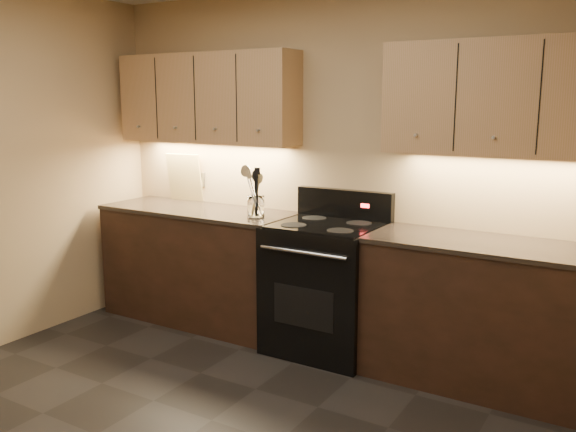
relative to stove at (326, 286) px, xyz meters
The scene contains 14 objects.
wall_back 0.88m from the stove, 104.10° to the left, with size 4.00×0.04×2.60m, color tan.
counter_left 1.18m from the stove, behind, with size 1.62×0.62×0.93m.
counter_right 1.10m from the stove, ahead, with size 1.46×0.62×0.93m.
stove is the anchor object (origin of this frame).
upper_cab_left 1.78m from the stove, behind, with size 1.60×0.30×0.70m, color #AA7C55.
upper_cab_right 1.73m from the stove, ahead, with size 1.44×0.30×0.70m, color #AA7C55.
outlet_plate 1.55m from the stove, 167.24° to the left, with size 0.09×0.01×0.12m, color #B2B5BA.
utensil_crock 0.78m from the stove, behind, with size 0.15×0.15×0.16m.
cutting_board 1.68m from the stove, 169.82° to the left, with size 0.32×0.02×0.41m, color tan.
wooden_spoon 0.86m from the stove, behind, with size 0.06×0.06×0.31m, color tan, non-canonical shape.
black_spoon 0.87m from the stove, behind, with size 0.06×0.06×0.32m, color black, non-canonical shape.
black_turner 0.86m from the stove, behind, with size 0.08×0.08×0.36m, color black, non-canonical shape.
steel_spatula 0.84m from the stove, behind, with size 0.08×0.08×0.35m, color silver, non-canonical shape.
steel_skimmer 0.85m from the stove, behind, with size 0.09×0.09×0.38m, color silver, non-canonical shape.
Camera 1 is at (2.01, -2.05, 1.79)m, focal length 38.00 mm.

